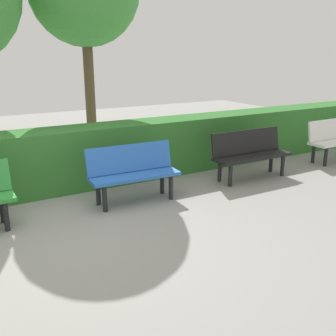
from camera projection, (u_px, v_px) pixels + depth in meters
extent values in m
plane|color=gray|center=(75.00, 233.00, 4.92)|extent=(21.46, 21.46, 0.00)
cube|color=white|center=(333.00, 129.00, 8.23)|extent=(1.48, 0.14, 0.42)
cylinder|color=black|center=(326.00, 157.00, 7.78)|extent=(0.07, 0.07, 0.39)
cylinder|color=black|center=(313.00, 154.00, 8.03)|extent=(0.07, 0.07, 0.39)
cube|color=black|center=(253.00, 156.00, 6.94)|extent=(1.52, 0.44, 0.05)
cube|color=black|center=(246.00, 142.00, 7.03)|extent=(1.52, 0.14, 0.42)
cylinder|color=black|center=(283.00, 166.00, 7.17)|extent=(0.07, 0.07, 0.39)
cylinder|color=black|center=(271.00, 162.00, 7.42)|extent=(0.07, 0.07, 0.39)
cylinder|color=black|center=(230.00, 175.00, 6.59)|extent=(0.07, 0.07, 0.39)
cylinder|color=black|center=(220.00, 171.00, 6.84)|extent=(0.07, 0.07, 0.39)
cube|color=blue|center=(135.00, 176.00, 5.83)|extent=(1.39, 0.48, 0.05)
cube|color=blue|center=(130.00, 158.00, 5.93)|extent=(1.37, 0.19, 0.42)
cylinder|color=black|center=(171.00, 187.00, 6.00)|extent=(0.07, 0.07, 0.39)
cylinder|color=black|center=(162.00, 182.00, 6.26)|extent=(0.07, 0.07, 0.39)
cylinder|color=black|center=(105.00, 199.00, 5.53)|extent=(0.07, 0.07, 0.39)
cylinder|color=black|center=(98.00, 192.00, 5.78)|extent=(0.07, 0.07, 0.39)
cylinder|color=black|center=(6.00, 217.00, 4.93)|extent=(0.07, 0.07, 0.39)
cylinder|color=black|center=(2.00, 209.00, 5.17)|extent=(0.07, 0.07, 0.39)
cube|color=#2D6B28|center=(103.00, 154.00, 6.72)|extent=(17.46, 0.71, 1.01)
cylinder|color=brown|center=(90.00, 94.00, 8.15)|extent=(0.21, 0.21, 2.74)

